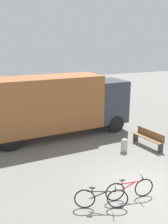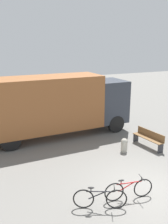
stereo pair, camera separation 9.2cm
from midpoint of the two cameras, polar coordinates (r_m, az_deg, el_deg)
The scene contains 6 objects.
ground_plane at distance 10.05m, azimuth 13.86°, elevation -16.67°, with size 60.00×60.00×0.00m, color slate.
delivery_truck at distance 14.17m, azimuth -6.67°, elevation 1.86°, with size 8.81×2.35×3.49m.
park_bench at distance 13.51m, azimuth 14.79°, elevation -5.69°, with size 0.63×1.90×0.86m.
bicycle_near at distance 8.66m, azimuth 3.96°, elevation -19.10°, with size 1.64×0.79×0.79m.
bicycle_middle at distance 9.20m, azimuth 10.46°, elevation -17.00°, with size 1.76×0.48×0.79m.
bollard_near_bench at distance 12.70m, azimuth 9.38°, elevation -7.35°, with size 0.33×0.33×0.70m.
Camera 2 is at (-5.42, -6.57, 5.32)m, focal length 40.00 mm.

